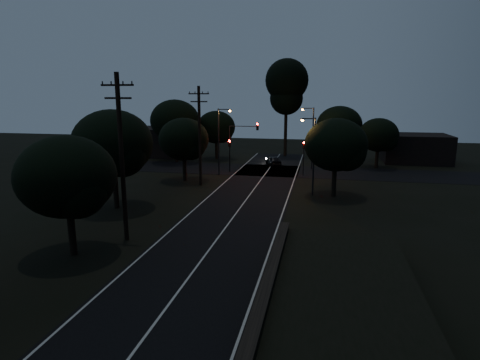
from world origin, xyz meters
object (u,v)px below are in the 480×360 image
at_px(streetlight_a, 220,137).
at_px(signal_mast, 243,138).
at_px(utility_pole_far, 200,135).
at_px(car, 273,161).
at_px(tall_pine, 287,86).
at_px(streetlight_c, 312,151).
at_px(streetlight_b, 311,134).
at_px(utility_pole_mid, 122,156).
at_px(signal_left, 230,150).
at_px(signal_right, 304,152).

bearing_deg(streetlight_a, signal_mast, 39.77).
height_order(utility_pole_far, car, utility_pole_far).
bearing_deg(utility_pole_far, car, 66.05).
xyz_separation_m(tall_pine, signal_mast, (-3.91, -15.01, -6.53)).
distance_m(tall_pine, streetlight_c, 26.28).
distance_m(signal_mast, streetlight_b, 9.15).
xyz_separation_m(utility_pole_mid, signal_left, (1.40, 24.99, -2.90)).
height_order(tall_pine, signal_left, tall_pine).
distance_m(signal_right, streetlight_a, 10.26).
relative_size(utility_pole_mid, signal_left, 2.68).
height_order(utility_pole_mid, streetlight_b, utility_pole_mid).
distance_m(signal_left, signal_mast, 2.26).
height_order(streetlight_a, car, streetlight_a).
bearing_deg(streetlight_b, signal_left, -157.95).
xyz_separation_m(utility_pole_far, car, (6.22, 14.00, -4.84)).
bearing_deg(streetlight_a, utility_pole_far, -96.59).
relative_size(utility_pole_mid, streetlight_c, 1.47).
height_order(signal_right, streetlight_b, streetlight_b).
height_order(tall_pine, signal_mast, tall_pine).
bearing_deg(streetlight_a, streetlight_c, -35.69).
bearing_deg(car, streetlight_a, 34.15).
distance_m(signal_left, car, 8.01).
distance_m(utility_pole_far, signal_right, 13.53).
xyz_separation_m(tall_pine, streetlight_b, (4.31, -11.00, -6.23)).
height_order(utility_pole_far, streetlight_b, utility_pole_far).
distance_m(utility_pole_mid, signal_right, 27.30).
distance_m(signal_right, signal_mast, 7.66).
relative_size(utility_pole_far, streetlight_b, 1.31).
height_order(tall_pine, streetlight_a, tall_pine).
bearing_deg(utility_pole_mid, signal_mast, 82.96).
relative_size(tall_pine, signal_right, 3.68).
distance_m(streetlight_a, streetlight_b, 12.19).
bearing_deg(signal_right, streetlight_a, -168.66).
xyz_separation_m(utility_pole_mid, utility_pole_far, (0.00, 17.00, -0.25)).
xyz_separation_m(signal_right, streetlight_c, (1.23, -9.99, 1.51)).
distance_m(utility_pole_far, tall_pine, 24.64).
relative_size(utility_pole_mid, signal_mast, 1.76).
relative_size(tall_pine, streetlight_b, 1.88).
relative_size(signal_left, car, 1.08).
bearing_deg(signal_right, tall_pine, 103.49).
bearing_deg(streetlight_c, streetlight_b, 92.14).
xyz_separation_m(utility_pole_mid, streetlight_a, (0.69, 23.00, -1.10)).
bearing_deg(signal_right, streetlight_c, -82.98).
relative_size(tall_pine, streetlight_a, 1.88).
xyz_separation_m(signal_left, streetlight_b, (9.91, 4.01, 1.80)).
relative_size(streetlight_a, car, 2.10).
bearing_deg(streetlight_c, utility_pole_far, 170.40).
xyz_separation_m(signal_left, signal_right, (9.20, 0.00, 0.00)).
bearing_deg(utility_pole_mid, signal_right, 67.01).
xyz_separation_m(utility_pole_far, signal_mast, (3.09, 7.99, -1.15)).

